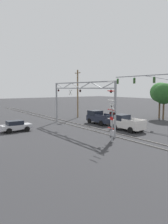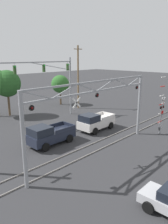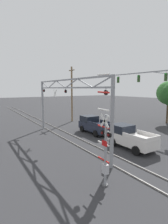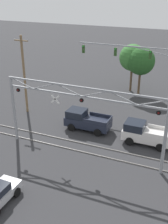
{
  "view_description": "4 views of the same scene",
  "coord_description": "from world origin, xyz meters",
  "px_view_note": "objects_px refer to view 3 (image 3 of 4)",
  "views": [
    {
      "loc": [
        25.87,
        -2.68,
        5.79
      ],
      "look_at": [
        2.09,
        13.89,
        2.62
      ],
      "focal_mm": 35.0,
      "sensor_mm": 36.0,
      "label": 1
    },
    {
      "loc": [
        -14.06,
        2.82,
        8.68
      ],
      "look_at": [
        -1.29,
        15.0,
        4.12
      ],
      "focal_mm": 35.0,
      "sensor_mm": 36.0,
      "label": 2
    },
    {
      "loc": [
        16.39,
        6.56,
        5.72
      ],
      "look_at": [
        0.33,
        16.73,
        3.14
      ],
      "focal_mm": 28.0,
      "sensor_mm": 36.0,
      "label": 3
    },
    {
      "loc": [
        8.98,
        -5.7,
        14.43
      ],
      "look_at": [
        0.09,
        15.01,
        4.2
      ],
      "focal_mm": 45.0,
      "sensor_mm": 36.0,
      "label": 4
    }
  ],
  "objects_px": {
    "utility_pole_left": "(72,94)",
    "pickup_truck_following": "(129,137)",
    "pickup_truck_lead": "(94,125)",
    "crossing_signal_mast": "(105,149)",
    "crossing_gantry": "(66,100)"
  },
  "relations": [
    {
      "from": "crossing_signal_mast",
      "to": "crossing_gantry",
      "type": "bearing_deg",
      "value": 167.8
    },
    {
      "from": "crossing_gantry",
      "to": "pickup_truck_lead",
      "type": "distance_m",
      "value": 6.11
    },
    {
      "from": "pickup_truck_lead",
      "to": "crossing_signal_mast",
      "type": "bearing_deg",
      "value": -32.62
    },
    {
      "from": "crossing_signal_mast",
      "to": "pickup_truck_following",
      "type": "height_order",
      "value": "crossing_signal_mast"
    },
    {
      "from": "utility_pole_left",
      "to": "pickup_truck_following",
      "type": "bearing_deg",
      "value": -6.91
    },
    {
      "from": "crossing_gantry",
      "to": "pickup_truck_lead",
      "type": "xyz_separation_m",
      "value": [
        -1.61,
        4.79,
        -3.44
      ]
    },
    {
      "from": "crossing_signal_mast",
      "to": "utility_pole_left",
      "type": "relative_size",
      "value": 0.7
    },
    {
      "from": "pickup_truck_following",
      "to": "utility_pole_left",
      "type": "xyz_separation_m",
      "value": [
        -15.01,
        1.82,
        3.77
      ]
    },
    {
      "from": "pickup_truck_lead",
      "to": "utility_pole_left",
      "type": "bearing_deg",
      "value": 170.67
    },
    {
      "from": "crossing_gantry",
      "to": "pickup_truck_lead",
      "type": "relative_size",
      "value": 3.02
    },
    {
      "from": "crossing_gantry",
      "to": "pickup_truck_following",
      "type": "distance_m",
      "value": 7.41
    },
    {
      "from": "pickup_truck_following",
      "to": "utility_pole_left",
      "type": "relative_size",
      "value": 0.51
    },
    {
      "from": "crossing_signal_mast",
      "to": "pickup_truck_lead",
      "type": "height_order",
      "value": "crossing_signal_mast"
    },
    {
      "from": "pickup_truck_lead",
      "to": "pickup_truck_following",
      "type": "relative_size",
      "value": 1.02
    },
    {
      "from": "crossing_gantry",
      "to": "utility_pole_left",
      "type": "relative_size",
      "value": 1.58
    }
  ]
}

